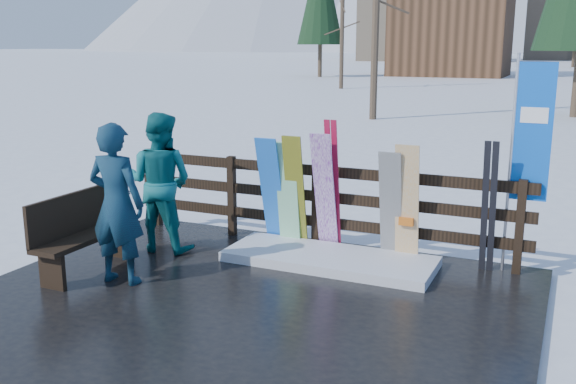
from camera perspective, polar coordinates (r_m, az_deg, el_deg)
The scene contains 17 objects.
ground at distance 6.97m, azimuth -4.38°, elevation -10.46°, with size 700.00×700.00×0.00m, color white.
deck at distance 6.95m, azimuth -4.38°, elevation -10.15°, with size 6.00×5.00×0.08m, color black.
fence at distance 8.63m, azimuth 2.53°, elevation -0.63°, with size 5.60×0.10×1.15m.
snow_patch at distance 8.12m, azimuth 3.70°, elevation -5.95°, with size 2.63×1.00×0.12m, color white.
bench at distance 8.08m, azimuth -17.81°, elevation -3.27°, with size 0.41×1.50×0.97m.
snowboard_0 at distance 8.63m, azimuth -1.46°, elevation 0.02°, with size 0.30×0.03×1.55m, color blue.
snowboard_1 at distance 8.54m, azimuth -0.04°, elevation -0.28°, with size 0.29×0.03×1.47m, color white.
snowboard_2 at distance 8.49m, azimuth 0.64°, elevation -0.06°, with size 0.26×0.03×1.57m, color yellow.
snowboard_3 at distance 8.33m, azimuth 3.28°, elevation -0.12°, with size 0.27×0.03×1.65m, color white.
snowboard_4 at distance 8.09m, azimuth 9.10°, elevation -1.33°, with size 0.28×0.03×1.45m, color black.
snowboard_5 at distance 8.03m, azimuth 10.52°, elevation -1.14°, with size 0.29×0.03×1.53m, color silver.
ski_pair_a at distance 8.34m, azimuth 4.01°, elevation 0.47°, with size 0.16×0.29×1.77m.
ski_pair_b at distance 7.92m, azimuth 17.41°, elevation -1.35°, with size 0.17×0.26×1.62m.
rental_flag at distance 7.94m, azimuth 20.51°, elevation 4.32°, with size 0.45×0.04×2.60m.
person_front at distance 7.50m, azimuth -15.00°, elevation -1.03°, with size 0.68×0.44×1.86m, color #134356.
person_back at distance 8.60m, azimuth -11.25°, elevation 0.86°, with size 0.90×0.70×1.84m, color #12676D.
resort_buildings at distance 121.23m, azimuth 24.15°, elevation 15.19°, with size 73.00×87.60×22.60m.
Camera 1 is at (3.10, -5.60, 2.76)m, focal length 40.00 mm.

